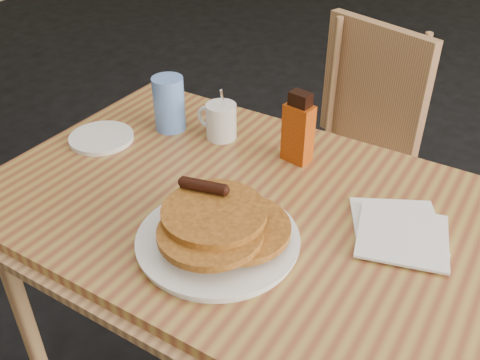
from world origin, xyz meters
name	(u,v)px	position (x,y,z in m)	size (l,w,h in m)	color
main_table	(241,215)	(0.00, 0.07, 0.71)	(1.15, 0.79, 0.75)	olive
chair_main_far	(358,138)	(0.00, 0.83, 0.53)	(0.51, 0.52, 0.89)	tan
pancake_plate	(218,232)	(0.03, -0.07, 0.78)	(0.32, 0.32, 0.10)	white
coffee_mug	(220,120)	(-0.19, 0.27, 0.80)	(0.11, 0.08, 0.14)	white
syrup_bottle	(298,130)	(0.03, 0.28, 0.83)	(0.07, 0.05, 0.18)	maroon
napkin_stack	(399,231)	(0.32, 0.14, 0.76)	(0.24, 0.25, 0.01)	white
blue_tumbler	(169,104)	(-0.33, 0.25, 0.82)	(0.08, 0.08, 0.14)	#5D88DC
side_saucer	(101,138)	(-0.44, 0.10, 0.76)	(0.16, 0.16, 0.01)	white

